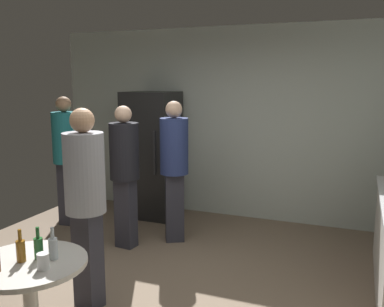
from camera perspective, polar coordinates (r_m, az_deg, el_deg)
ground_plane at (r=4.16m, az=-6.50°, el=-19.15°), size 5.20×5.20×0.10m
wall_back at (r=6.11m, az=4.95°, el=4.06°), size 5.32×0.06×2.70m
refrigerator at (r=6.15m, az=-5.38°, el=-0.14°), size 0.70×0.68×1.80m
foreground_table at (r=3.25m, az=-21.04°, el=-15.08°), size 0.80×0.80×0.73m
beer_bottle_amber at (r=3.19m, az=-22.00°, el=-11.92°), size 0.06×0.06×0.23m
beer_bottle_green at (r=3.20m, az=-19.91°, el=-11.76°), size 0.06×0.06×0.23m
beer_bottle_clear at (r=3.16m, az=-18.14°, el=-11.91°), size 0.06×0.06×0.23m
plastic_cup_white at (r=3.03m, az=-19.35°, el=-13.51°), size 0.08×0.08×0.11m
person_in_navy_shirt at (r=5.10m, az=-2.40°, el=-0.94°), size 0.46×0.46×1.72m
person_in_black_shirt at (r=4.98m, az=-9.04°, el=-1.65°), size 0.38×0.38×1.68m
person_in_teal_shirt at (r=5.94m, az=-16.59°, el=0.38°), size 0.38×0.38×1.75m
person_in_gray_shirt at (r=3.70m, az=-14.14°, el=-5.22°), size 0.40×0.40×1.74m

